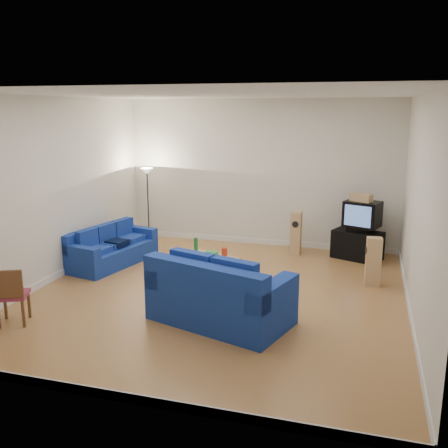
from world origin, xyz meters
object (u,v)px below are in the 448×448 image
(coffee_table, at_px, (210,259))
(television, at_px, (362,214))
(sofa_loveseat, at_px, (218,299))
(sofa_three_seat, at_px, (110,250))
(tv_stand, at_px, (357,245))

(coffee_table, distance_m, television, 3.26)
(sofa_loveseat, bearing_deg, coffee_table, 128.43)
(sofa_loveseat, height_order, coffee_table, sofa_loveseat)
(sofa_three_seat, relative_size, television, 2.57)
(sofa_three_seat, xyz_separation_m, television, (4.71, 1.69, 0.66))
(tv_stand, xyz_separation_m, television, (0.06, -0.01, 0.65))
(sofa_three_seat, distance_m, coffee_table, 2.11)
(tv_stand, relative_size, television, 1.19)
(coffee_table, relative_size, tv_stand, 1.22)
(sofa_three_seat, bearing_deg, tv_stand, 122.40)
(sofa_three_seat, height_order, sofa_loveseat, sofa_loveseat)
(sofa_three_seat, height_order, tv_stand, sofa_three_seat)
(coffee_table, bearing_deg, sofa_three_seat, 175.27)
(coffee_table, height_order, tv_stand, tv_stand)
(tv_stand, height_order, television, television)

